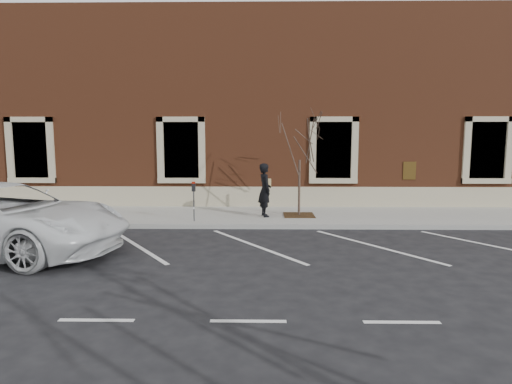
{
  "coord_description": "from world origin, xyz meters",
  "views": [
    {
      "loc": [
        0.23,
        -13.4,
        2.85
      ],
      "look_at": [
        0.0,
        0.6,
        1.1
      ],
      "focal_mm": 30.0,
      "sensor_mm": 36.0,
      "label": 1
    }
  ],
  "objects_px": {
    "parking_meter": "(194,194)",
    "white_truck": "(0,219)",
    "sapling": "(300,145)",
    "man": "(265,190)"
  },
  "relations": [
    {
      "from": "parking_meter",
      "to": "white_truck",
      "type": "distance_m",
      "value": 5.5
    },
    {
      "from": "white_truck",
      "to": "parking_meter",
      "type": "bearing_deg",
      "value": -39.95
    },
    {
      "from": "sapling",
      "to": "white_truck",
      "type": "relative_size",
      "value": 0.56
    },
    {
      "from": "sapling",
      "to": "white_truck",
      "type": "height_order",
      "value": "sapling"
    },
    {
      "from": "white_truck",
      "to": "man",
      "type": "bearing_deg",
      "value": -45.4
    },
    {
      "from": "sapling",
      "to": "parking_meter",
      "type": "bearing_deg",
      "value": -162.34
    },
    {
      "from": "parking_meter",
      "to": "white_truck",
      "type": "xyz_separation_m",
      "value": [
        -4.26,
        -3.48,
        -0.18
      ]
    },
    {
      "from": "parking_meter",
      "to": "white_truck",
      "type": "relative_size",
      "value": 0.21
    },
    {
      "from": "parking_meter",
      "to": "sapling",
      "type": "xyz_separation_m",
      "value": [
        3.54,
        1.13,
        1.59
      ]
    },
    {
      "from": "man",
      "to": "parking_meter",
      "type": "xyz_separation_m",
      "value": [
        -2.33,
        -0.93,
        -0.02
      ]
    }
  ]
}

